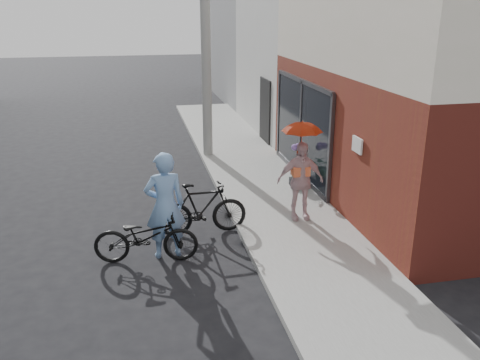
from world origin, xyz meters
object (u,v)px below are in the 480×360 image
object	(u,v)px
officer	(165,205)
kimono_woman	(300,181)
bike_left	(146,237)
planter	(298,182)
utility_pole	(206,38)
bike_right	(202,209)

from	to	relation	value
officer	kimono_woman	bearing A→B (deg)	-168.04
bike_left	planter	world-z (taller)	bike_left
officer	planter	distance (m)	4.50
utility_pole	planter	bearing A→B (deg)	-61.97
utility_pole	bike_left	world-z (taller)	utility_pole
bike_right	bike_left	bearing A→B (deg)	127.98
kimono_woman	utility_pole	bearing A→B (deg)	105.89
bike_left	kimono_woman	distance (m)	3.40
officer	bike_left	distance (m)	0.64
utility_pole	kimono_woman	xyz separation A→B (m)	(1.14, -5.19, -2.55)
planter	bike_left	bearing A→B (deg)	-142.23
utility_pole	officer	world-z (taller)	utility_pole
bike_left	kimono_woman	bearing A→B (deg)	-64.29
officer	bike_right	size ratio (longest dim) A/B	1.10
bike_right	kimono_woman	distance (m)	2.10
bike_left	kimono_woman	size ratio (longest dim) A/B	1.11
bike_right	kimono_woman	bearing A→B (deg)	-89.43
officer	bike_right	bearing A→B (deg)	-139.30
bike_right	officer	bearing A→B (deg)	134.41
officer	bike_left	xyz separation A→B (m)	(-0.37, -0.15, -0.51)
kimono_woman	planter	world-z (taller)	kimono_woman
utility_pole	planter	distance (m)	4.96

